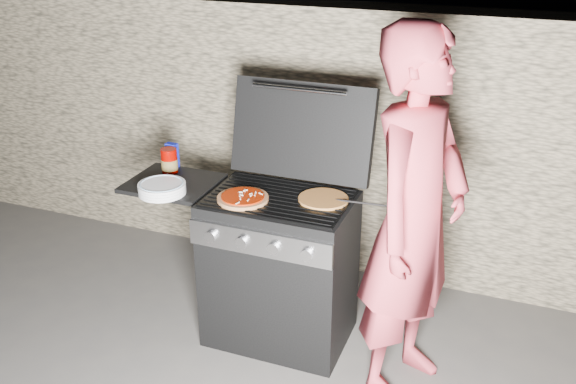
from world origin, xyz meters
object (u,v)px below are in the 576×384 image
(person, at_px, (414,221))
(sauce_jar, at_px, (169,161))
(gas_grill, at_px, (241,261))
(pizza_topped, at_px, (243,197))

(person, bearing_deg, sauce_jar, 97.82)
(gas_grill, xyz_separation_m, person, (1.01, -0.13, 0.51))
(pizza_topped, xyz_separation_m, sauce_jar, (-0.58, 0.22, 0.05))
(gas_grill, relative_size, pizza_topped, 4.80)
(pizza_topped, height_order, sauce_jar, sauce_jar)
(person, bearing_deg, pizza_topped, 105.45)
(pizza_topped, bearing_deg, person, -1.68)
(pizza_topped, relative_size, sauce_jar, 1.88)
(sauce_jar, bearing_deg, pizza_topped, -20.79)
(gas_grill, bearing_deg, pizza_topped, -53.53)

